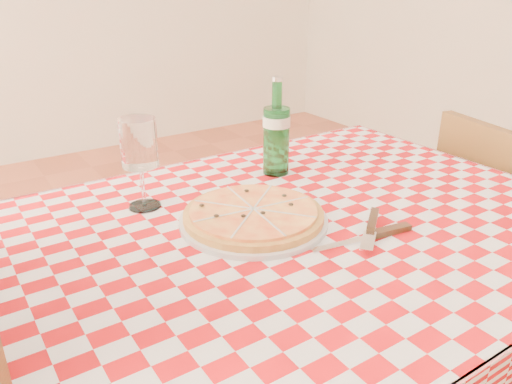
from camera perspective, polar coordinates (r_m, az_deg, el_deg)
dining_table at (r=1.04m, az=2.79°, el=-8.92°), size 1.20×0.80×0.75m
tablecloth at (r=0.99m, az=2.89°, el=-4.30°), size 1.30×0.90×0.01m
chair_near at (r=1.75m, az=25.55°, el=-4.12°), size 0.45×0.45×0.83m
pizza_plate at (r=1.00m, az=-0.29°, el=-2.53°), size 0.33×0.33×0.04m
water_bottle at (r=1.22m, az=2.35°, el=7.52°), size 0.07×0.07×0.24m
wine_glass at (r=1.06m, az=-13.04°, el=3.11°), size 0.10×0.10×0.20m
cutlery at (r=0.97m, az=12.92°, el=-4.53°), size 0.28×0.26×0.03m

